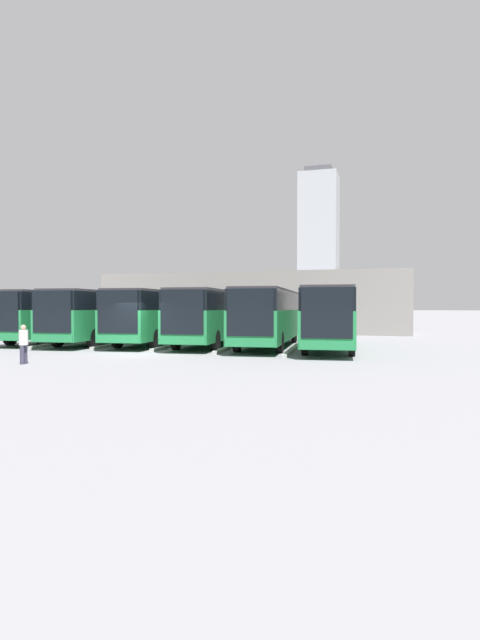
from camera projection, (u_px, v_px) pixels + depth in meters
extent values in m
plane|color=gray|center=(135.00, 354.00, 24.37)|extent=(600.00, 600.00, 0.00)
cube|color=#238447|center=(330.00, 326.00, 27.01)|extent=(3.49, 12.02, 1.67)
cube|color=black|center=(330.00, 301.00, 26.98)|extent=(3.43, 11.84, 1.02)
cube|color=black|center=(327.00, 313.00, 21.18)|extent=(2.17, 0.23, 2.19)
cube|color=#238447|center=(327.00, 345.00, 21.21)|extent=(2.35, 0.26, 0.40)
cube|color=#333338|center=(330.00, 290.00, 26.96)|extent=(3.35, 11.54, 0.12)
cylinder|color=black|center=(352.00, 345.00, 23.22)|extent=(0.39, 1.11, 1.09)
cylinder|color=black|center=(305.00, 344.00, 23.66)|extent=(0.39, 1.11, 1.09)
cylinder|color=black|center=(350.00, 336.00, 30.41)|extent=(0.39, 1.11, 1.09)
cylinder|color=black|center=(314.00, 335.00, 30.85)|extent=(0.39, 1.11, 1.09)
cube|color=#B2B2AD|center=(292.00, 350.00, 25.85)|extent=(0.83, 6.88, 0.15)
cube|color=#238447|center=(269.00, 324.00, 28.58)|extent=(3.49, 12.02, 1.67)
cube|color=black|center=(269.00, 301.00, 28.54)|extent=(3.43, 11.84, 1.02)
cube|color=black|center=(250.00, 312.00, 22.74)|extent=(2.17, 0.23, 2.19)
cube|color=#238447|center=(250.00, 343.00, 22.78)|extent=(2.35, 0.26, 0.40)
cube|color=#333338|center=(269.00, 291.00, 28.53)|extent=(3.35, 11.54, 0.12)
cylinder|color=black|center=(280.00, 342.00, 24.78)|extent=(0.39, 1.11, 1.09)
cylinder|color=black|center=(237.00, 342.00, 25.22)|extent=(0.39, 1.11, 1.09)
cylinder|color=black|center=(294.00, 334.00, 31.97)|extent=(0.39, 1.11, 1.09)
cylinder|color=black|center=(261.00, 334.00, 32.41)|extent=(0.39, 1.11, 1.09)
cube|color=#B2B2AD|center=(230.00, 347.00, 27.42)|extent=(0.83, 6.88, 0.15)
cube|color=#238447|center=(213.00, 324.00, 30.00)|extent=(3.49, 12.02, 1.67)
cube|color=black|center=(213.00, 301.00, 29.96)|extent=(3.43, 11.84, 1.02)
cube|color=black|center=(182.00, 312.00, 24.16)|extent=(2.17, 0.23, 2.19)
cube|color=#238447|center=(182.00, 340.00, 24.19)|extent=(2.35, 0.26, 0.40)
cube|color=#333338|center=(213.00, 292.00, 29.94)|extent=(3.35, 11.54, 0.12)
cylinder|color=black|center=(215.00, 340.00, 26.20)|extent=(0.39, 1.11, 1.09)
cylinder|color=black|center=(176.00, 340.00, 26.64)|extent=(0.39, 1.11, 1.09)
cylinder|color=black|center=(243.00, 333.00, 33.39)|extent=(0.39, 1.11, 1.09)
cylinder|color=black|center=(212.00, 333.00, 33.83)|extent=(0.39, 1.11, 1.09)
cube|color=#B2B2AD|center=(174.00, 345.00, 28.84)|extent=(0.83, 6.88, 0.15)
cube|color=#238447|center=(160.00, 323.00, 31.05)|extent=(3.49, 12.02, 1.67)
cube|color=black|center=(160.00, 301.00, 31.01)|extent=(3.43, 11.84, 1.02)
cube|color=black|center=(117.00, 312.00, 25.22)|extent=(2.17, 0.23, 2.19)
cube|color=#238447|center=(118.00, 339.00, 25.25)|extent=(2.35, 0.26, 0.40)
cube|color=#333338|center=(160.00, 292.00, 31.00)|extent=(3.35, 11.54, 0.12)
cylinder|color=black|center=(154.00, 339.00, 27.25)|extent=(0.39, 1.11, 1.09)
cylinder|color=black|center=(118.00, 338.00, 27.70)|extent=(0.39, 1.11, 1.09)
cylinder|color=black|center=(194.00, 332.00, 34.44)|extent=(0.39, 1.11, 1.09)
cylinder|color=black|center=(164.00, 332.00, 34.89)|extent=(0.39, 1.11, 1.09)
cube|color=#B2B2AD|center=(120.00, 344.00, 29.89)|extent=(0.83, 6.88, 0.15)
cube|color=#238447|center=(105.00, 323.00, 31.60)|extent=(3.49, 12.02, 1.67)
cube|color=black|center=(105.00, 302.00, 31.56)|extent=(3.43, 11.84, 1.02)
cube|color=black|center=(52.00, 312.00, 25.77)|extent=(2.17, 0.23, 2.19)
cube|color=#238447|center=(52.00, 338.00, 25.80)|extent=(2.35, 0.26, 0.40)
cube|color=#333338|center=(105.00, 292.00, 31.55)|extent=(3.35, 11.54, 0.12)
cylinder|color=black|center=(93.00, 338.00, 27.80)|extent=(0.39, 1.11, 1.09)
cylinder|color=black|center=(58.00, 338.00, 28.25)|extent=(0.39, 1.11, 1.09)
cylinder|color=black|center=(144.00, 332.00, 34.99)|extent=(0.39, 1.11, 1.09)
cylinder|color=black|center=(116.00, 331.00, 35.44)|extent=(0.39, 1.11, 1.09)
cube|color=#B2B2AD|center=(64.00, 343.00, 30.44)|extent=(0.83, 6.88, 0.15)
cube|color=#238447|center=(61.00, 322.00, 32.94)|extent=(3.49, 12.02, 1.67)
cube|color=black|center=(61.00, 302.00, 32.90)|extent=(3.43, 11.84, 1.02)
cube|color=black|center=(0.00, 311.00, 27.11)|extent=(2.17, 0.23, 2.19)
cube|color=#238447|center=(1.00, 337.00, 27.14)|extent=(2.35, 0.26, 0.40)
cube|color=#333338|center=(61.00, 293.00, 32.89)|extent=(3.35, 11.54, 0.12)
cylinder|color=black|center=(43.00, 337.00, 29.15)|extent=(0.39, 1.11, 1.09)
cylinder|color=black|center=(10.00, 336.00, 29.59)|extent=(0.39, 1.11, 1.09)
cylinder|color=black|center=(103.00, 331.00, 36.33)|extent=(0.39, 1.11, 1.09)
cylinder|color=black|center=(75.00, 331.00, 36.78)|extent=(0.39, 1.11, 1.09)
cylinder|color=#38384C|center=(22.00, 355.00, 19.96)|extent=(0.19, 0.19, 0.77)
cylinder|color=#38384C|center=(25.00, 354.00, 20.15)|extent=(0.19, 0.19, 0.77)
cylinder|color=silver|center=(23.00, 337.00, 20.04)|extent=(0.39, 0.39, 0.61)
sphere|color=tan|center=(23.00, 327.00, 20.02)|extent=(0.21, 0.21, 0.21)
cube|color=gray|center=(257.00, 303.00, 46.72)|extent=(27.45, 9.06, 5.31)
cube|color=silver|center=(271.00, 280.00, 52.43)|extent=(27.45, 3.00, 0.24)
cylinder|color=slate|center=(365.00, 304.00, 50.80)|extent=(0.20, 0.20, 5.06)
cylinder|color=slate|center=(190.00, 305.00, 56.31)|extent=(0.20, 0.20, 5.06)
cube|color=#ADB2B7|center=(319.00, 244.00, 202.43)|extent=(15.15, 15.15, 55.69)
cube|color=#4C4C51|center=(319.00, 172.00, 201.64)|extent=(10.60, 10.60, 2.40)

